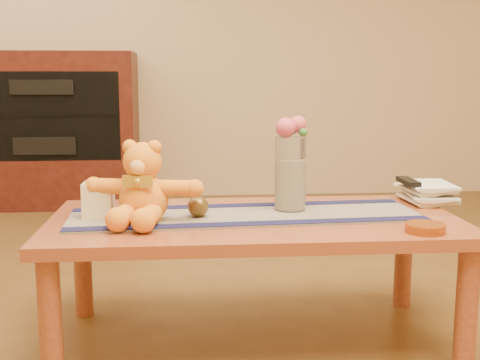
{
  "coord_description": "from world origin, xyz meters",
  "views": [
    {
      "loc": [
        -0.22,
        -2.08,
        0.93
      ],
      "look_at": [
        -0.05,
        0.0,
        0.58
      ],
      "focal_mm": 46.51,
      "sensor_mm": 36.0,
      "label": 1
    }
  ],
  "objects": [
    {
      "name": "book_bottom",
      "position": [
        0.61,
        0.19,
        0.46
      ],
      "size": [
        0.18,
        0.23,
        0.02
      ],
      "primitive_type": "imported",
      "rotation": [
        0.0,
        0.0,
        0.04
      ],
      "color": "beige",
      "rests_on": "coffee_table_top"
    },
    {
      "name": "media_cabinet",
      "position": [
        -1.2,
        2.48,
        0.55
      ],
      "size": [
        1.2,
        0.5,
        1.1
      ],
      "primitive_type": "cube",
      "color": "black",
      "rests_on": "floor"
    },
    {
      "name": "cabinet_cavity",
      "position": [
        -1.2,
        2.25,
        0.66
      ],
      "size": [
        1.02,
        0.03,
        0.61
      ],
      "primitive_type": "cube",
      "color": "black",
      "rests_on": "media_cabinet"
    },
    {
      "name": "candle_wick",
      "position": [
        -0.53,
        0.02,
        0.58
      ],
      "size": [
        0.0,
        0.0,
        0.01
      ],
      "primitive_type": "cylinder",
      "rotation": [
        0.0,
        0.0,
        -0.02
      ],
      "color": "black",
      "rests_on": "pillar_candle"
    },
    {
      "name": "stereo_upper",
      "position": [
        -1.2,
        2.35,
        0.86
      ],
      "size": [
        0.42,
        0.28,
        0.1
      ],
      "primitive_type": "cube",
      "color": "black",
      "rests_on": "media_cabinet"
    },
    {
      "name": "table_leg_bl",
      "position": [
        -0.64,
        0.29,
        0.21
      ],
      "size": [
        0.07,
        0.07,
        0.41
      ],
      "primitive_type": "cylinder",
      "color": "brown",
      "rests_on": "floor"
    },
    {
      "name": "blue_flower_back",
      "position": [
        0.15,
        0.11,
        0.75
      ],
      "size": [
        0.04,
        0.04,
        0.04
      ],
      "primitive_type": "sphere",
      "color": "#5365B4",
      "rests_on": "glass_vase"
    },
    {
      "name": "coffee_table_top",
      "position": [
        0.0,
        0.0,
        0.43
      ],
      "size": [
        1.4,
        0.7,
        0.04
      ],
      "primitive_type": "cube",
      "color": "brown",
      "rests_on": "floor"
    },
    {
      "name": "potpourri_fill",
      "position": [
        0.14,
        0.07,
        0.55
      ],
      "size": [
        0.09,
        0.09,
        0.18
      ],
      "primitive_type": "cylinder",
      "color": "beige",
      "rests_on": "glass_vase"
    },
    {
      "name": "wall_back",
      "position": [
        0.0,
        2.75,
        1.35
      ],
      "size": [
        5.5,
        0.0,
        5.5
      ],
      "primitive_type": "plane",
      "rotation": [
        1.57,
        0.0,
        0.0
      ],
      "color": "tan",
      "rests_on": "floor"
    },
    {
      "name": "leaf_sprig",
      "position": [
        0.18,
        0.05,
        0.74
      ],
      "size": [
        0.03,
        0.03,
        0.03
      ],
      "primitive_type": "sphere",
      "color": "#33662D",
      "rests_on": "glass_vase"
    },
    {
      "name": "rose_left",
      "position": [
        0.12,
        0.06,
        0.75
      ],
      "size": [
        0.07,
        0.07,
        0.07
      ],
      "primitive_type": "sphere",
      "color": "#C7465B",
      "rests_on": "glass_vase"
    },
    {
      "name": "cabinet_shelf",
      "position": [
        -1.2,
        2.33,
        0.66
      ],
      "size": [
        1.02,
        0.2,
        0.02
      ],
      "primitive_type": "cube",
      "color": "black",
      "rests_on": "media_cabinet"
    },
    {
      "name": "book_lower",
      "position": [
        0.61,
        0.19,
        0.48
      ],
      "size": [
        0.18,
        0.24,
        0.02
      ],
      "primitive_type": "imported",
      "rotation": [
        0.0,
        0.0,
        -0.1
      ],
      "color": "beige",
      "rests_on": "book_bottom"
    },
    {
      "name": "table_leg_br",
      "position": [
        0.64,
        0.29,
        0.21
      ],
      "size": [
        0.07,
        0.07,
        0.41
      ],
      "primitive_type": "cylinder",
      "color": "brown",
      "rests_on": "floor"
    },
    {
      "name": "teddy_bear",
      "position": [
        -0.37,
        -0.05,
        0.58
      ],
      "size": [
        0.43,
        0.38,
        0.25
      ],
      "primitive_type": null,
      "rotation": [
        0.0,
        0.0,
        -0.22
      ],
      "color": "orange",
      "rests_on": "persian_runner"
    },
    {
      "name": "floor",
      "position": [
        0.0,
        0.0,
        0.0
      ],
      "size": [
        5.5,
        5.5,
        0.0
      ],
      "primitive_type": "plane",
      "color": "#553818",
      "rests_on": "ground"
    },
    {
      "name": "tv_remote",
      "position": [
        0.61,
        0.18,
        0.54
      ],
      "size": [
        0.05,
        0.16,
        0.02
      ],
      "primitive_type": "cube",
      "rotation": [
        0.0,
        0.0,
        -0.01
      ],
      "color": "black",
      "rests_on": "book_top"
    },
    {
      "name": "book_upper",
      "position": [
        0.6,
        0.2,
        0.5
      ],
      "size": [
        0.19,
        0.24,
        0.02
      ],
      "primitive_type": "imported",
      "rotation": [
        0.0,
        0.0,
        0.1
      ],
      "color": "beige",
      "rests_on": "book_lower"
    },
    {
      "name": "pillar_candle",
      "position": [
        -0.53,
        0.02,
        0.52
      ],
      "size": [
        0.1,
        0.1,
        0.12
      ],
      "primitive_type": "cube",
      "rotation": [
        0.0,
        0.0,
        -0.02
      ],
      "color": "beige",
      "rests_on": "persian_runner"
    },
    {
      "name": "table_leg_fr",
      "position": [
        0.64,
        -0.29,
        0.21
      ],
      "size": [
        0.07,
        0.07,
        0.41
      ],
      "primitive_type": "cylinder",
      "color": "brown",
      "rests_on": "floor"
    },
    {
      "name": "bronze_ball",
      "position": [
        -0.19,
        -0.02,
        0.49
      ],
      "size": [
        0.07,
        0.07,
        0.07
      ],
      "primitive_type": "sphere",
      "rotation": [
        0.0,
        0.0,
        0.03
      ],
      "color": "brown",
      "rests_on": "persian_runner"
    },
    {
      "name": "glass_vase",
      "position": [
        0.14,
        0.07,
        0.59
      ],
      "size": [
        0.11,
        0.11,
        0.26
      ],
      "primitive_type": "cylinder",
      "color": "silver",
      "rests_on": "persian_runner"
    },
    {
      "name": "book_top",
      "position": [
        0.61,
        0.19,
        0.52
      ],
      "size": [
        0.18,
        0.23,
        0.02
      ],
      "primitive_type": "imported",
      "rotation": [
        0.0,
        0.0,
        -0.06
      ],
      "color": "beige",
      "rests_on": "book_upper"
    },
    {
      "name": "persian_runner",
      "position": [
        -0.03,
        0.01,
        0.45
      ],
      "size": [
        1.22,
        0.42,
        0.01
      ],
      "primitive_type": "cube",
      "rotation": [
        0.0,
        0.0,
        0.06
      ],
      "color": "#201845",
      "rests_on": "coffee_table_top"
    },
    {
      "name": "table_leg_fl",
      "position": [
        -0.64,
        -0.29,
        0.21
      ],
      "size": [
        0.07,
        0.07,
        0.41
      ],
      "primitive_type": "cylinder",
      "color": "brown",
      "rests_on": "floor"
    },
    {
      "name": "blue_flower_side",
      "position": [
        0.11,
        0.09,
        0.74
      ],
      "size": [
        0.04,
        0.04,
        0.04
      ],
      "primitive_type": "sphere",
      "color": "#5365B4",
      "rests_on": "glass_vase"
    },
    {
      "name": "stereo_lower",
      "position": [
        -1.2,
        2.35,
        0.46
      ],
      "size": [
        0.42,
        0.28,
        0.12
      ],
      "primitive_type": "cube",
      "color": "black",
      "rests_on": "media_cabinet"
    },
    {
      "name": "rose_right",
      "position": [
        0.16,
        0.08,
        0.76
      ],
      "size": [
        0.06,
        0.06,
        0.06
      ],
      "primitive_type": "sphere",
      "color": "#C7465B",
      "rests_on": "glass_vase"
    },
    {
      "name": "amber_dish",
      "position": [
        0.51,
        -0.26,
        0.46
      ],
      "size": [
        0.16,
        0.16,
        0.03
      ],
      "primitive_type": "cylinder",
      "rotation": [
        0.0,
        0.0,
        0.33
      ],
      "color": "#BF5914",
      "rests_on": "coffee_table_top"
    },
    {
      "name": "runner_border_near",
      "position": [
        -0.02,
        -0.13,
        0.46
      ],
      "size": [
        1.2,
        0.13,
        0.0
      ],
      "primitive_type": "cube",
      "rotation": [
        0.0,
        0.0,
        0.06
      ],
      "color": "#131339",
      "rests_on": "persian_runner"
    },
    {
      "name": "runner_border_far",
      "position": [
        -0.04,
        0.16,
        0.46
      ],
      "size": [
        1.2,
        0.13,
        0.0
      ],
      "primitive_type": "cube",
      "rotation": [
        0.0,
        0.0,
        0.06
      ],
      "color": "#131339",
      "rests_on": "persian_runner"
    }
  ]
}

